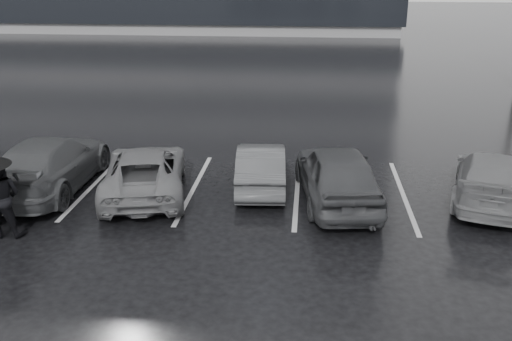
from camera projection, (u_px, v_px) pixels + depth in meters
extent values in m
plane|color=black|center=(268.00, 231.00, 13.00)|extent=(160.00, 160.00, 0.00)
cube|color=black|center=(91.00, 0.00, 59.10)|extent=(60.60, 25.60, 2.20)
imported|color=black|center=(337.00, 174.00, 14.40)|extent=(2.35, 4.57, 1.49)
imported|color=#2D2D30|center=(261.00, 166.00, 15.37)|extent=(1.52, 3.70, 1.19)
imported|color=#4B4B4D|center=(145.00, 171.00, 14.95)|extent=(2.88, 4.72, 1.22)
imported|color=black|center=(50.00, 164.00, 15.21)|extent=(2.07, 4.95, 1.43)
imported|color=#4B4B4D|center=(491.00, 177.00, 14.47)|extent=(2.91, 4.65, 1.26)
imported|color=black|center=(1.00, 197.00, 12.53)|extent=(0.94, 0.75, 1.84)
cube|color=#B5B5B7|center=(95.00, 184.00, 15.78)|extent=(0.12, 5.00, 0.00)
cube|color=#B5B5B7|center=(194.00, 187.00, 15.53)|extent=(0.12, 5.00, 0.00)
cube|color=#B5B5B7|center=(297.00, 191.00, 15.28)|extent=(0.12, 5.00, 0.00)
cube|color=#B5B5B7|center=(403.00, 195.00, 15.04)|extent=(0.12, 5.00, 0.00)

